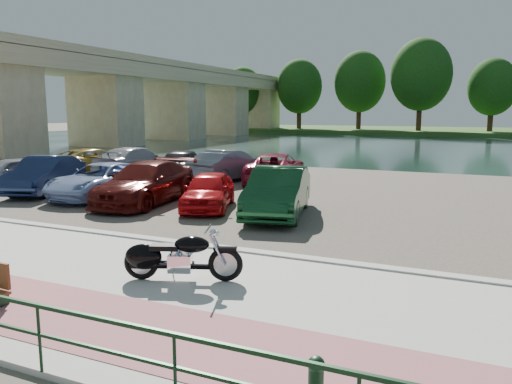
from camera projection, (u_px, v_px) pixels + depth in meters
ground at (202, 281)px, 9.92m from camera, size 200.00×200.00×0.00m
promenade at (174, 296)px, 9.01m from camera, size 60.00×6.00×0.10m
pink_path at (120, 325)px, 7.65m from camera, size 60.00×2.00×0.01m
kerb at (245, 252)px, 11.71m from camera, size 60.00×0.30×0.14m
parking_lot at (342, 196)px, 19.82m from camera, size 60.00×18.00×0.04m
river at (421, 147)px, 45.95m from camera, size 120.00×40.00×0.00m
far_bank at (445, 131)px, 74.74m from camera, size 120.00×24.00×0.60m
bridge at (170, 92)px, 57.26m from camera, size 7.00×56.00×8.55m
railing at (38, 320)px, 6.19m from camera, size 24.04×0.05×0.90m
far_trees at (480, 79)px, 66.23m from camera, size 70.25×10.68×12.52m
motorcycle at (172, 257)px, 9.63m from camera, size 2.24×1.08×1.05m
car_0 at (11, 173)px, 21.38m from camera, size 2.77×4.30×1.36m
car_1 at (45, 175)px, 20.25m from camera, size 3.02×4.78×1.49m
car_2 at (102, 180)px, 19.19m from camera, size 2.19×4.75×1.32m
car_3 at (146, 183)px, 17.98m from camera, size 2.61×5.30×1.48m
car_4 at (208, 190)px, 16.98m from camera, size 2.65×4.00×1.26m
car_5 at (278, 192)px, 15.86m from camera, size 2.62×4.91×1.54m
car_6 at (94, 161)px, 26.22m from camera, size 3.43×5.36×1.38m
car_7 at (135, 162)px, 25.45m from camera, size 2.24×5.21×1.49m
car_8 at (183, 163)px, 24.83m from camera, size 3.05×4.66×1.48m
car_9 at (228, 165)px, 23.78m from camera, size 2.24×4.68×1.48m
car_10 at (275, 168)px, 22.93m from camera, size 3.44×5.43×1.40m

